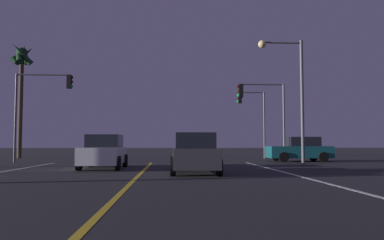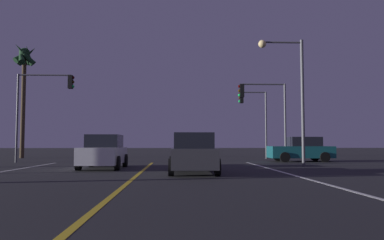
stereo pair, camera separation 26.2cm
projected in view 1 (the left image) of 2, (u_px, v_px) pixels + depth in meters
lane_edge_right at (362, 192)px, 9.85m from camera, size 0.16×30.47×0.01m
lane_center_divider at (120, 194)px, 9.51m from camera, size 0.16×30.47×0.01m
car_lead_same_lane at (194, 154)px, 16.08m from camera, size 2.02×4.30×1.70m
car_oncoming at (104, 152)px, 19.09m from camera, size 2.02×4.30×1.70m
car_crossing_side at (300, 150)px, 26.33m from camera, size 4.30×2.02×1.70m
traffic_light_near_right at (261, 103)px, 25.84m from camera, size 3.28×0.36×5.32m
traffic_light_near_left at (43, 96)px, 25.07m from camera, size 3.76×0.36×5.85m
traffic_light_far_right at (252, 109)px, 31.35m from camera, size 2.34×0.36×5.51m
street_lamp_right_far at (291, 84)px, 21.06m from camera, size 2.52×0.44×7.01m
palm_tree_left_far at (22, 66)px, 32.65m from camera, size 2.16×2.18×9.94m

